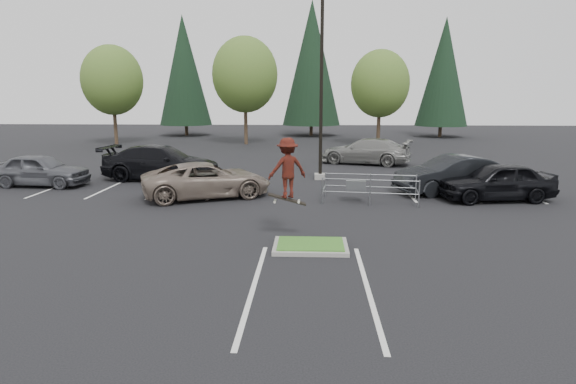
{
  "coord_description": "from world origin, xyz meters",
  "views": [
    {
      "loc": [
        -0.02,
        -13.7,
        4.48
      ],
      "look_at": [
        -0.74,
        1.5,
        1.4
      ],
      "focal_mm": 30.0,
      "sensor_mm": 36.0,
      "label": 1
    }
  ],
  "objects_px": {
    "decid_c": "(380,86)",
    "conif_a": "(184,71)",
    "conif_c": "(444,72)",
    "light_pole": "(321,93)",
    "car_l_grey": "(40,170)",
    "car_r_charc": "(452,175)",
    "conif_b": "(312,63)",
    "car_l_tan": "(205,180)",
    "car_l_black": "(161,163)",
    "decid_b": "(245,77)",
    "cart_corral": "(359,186)",
    "skateboarder": "(287,168)",
    "decid_a": "(112,82)",
    "car_r_black": "(497,182)",
    "car_far_silver": "(367,151)"
  },
  "relations": [
    {
      "from": "car_l_tan",
      "to": "car_r_black",
      "type": "bearing_deg",
      "value": -112.37
    },
    {
      "from": "decid_b",
      "to": "conif_b",
      "type": "height_order",
      "value": "conif_b"
    },
    {
      "from": "cart_corral",
      "to": "car_r_black",
      "type": "bearing_deg",
      "value": 12.17
    },
    {
      "from": "skateboarder",
      "to": "car_r_black",
      "type": "distance_m",
      "value": 10.71
    },
    {
      "from": "decid_c",
      "to": "conif_b",
      "type": "distance_m",
      "value": 12.51
    },
    {
      "from": "conif_a",
      "to": "car_l_grey",
      "type": "relative_size",
      "value": 2.76
    },
    {
      "from": "car_l_tan",
      "to": "car_far_silver",
      "type": "height_order",
      "value": "car_far_silver"
    },
    {
      "from": "car_r_black",
      "to": "car_l_tan",
      "type": "bearing_deg",
      "value": -97.86
    },
    {
      "from": "conif_a",
      "to": "conif_b",
      "type": "relative_size",
      "value": 0.9
    },
    {
      "from": "decid_b",
      "to": "skateboarder",
      "type": "xyz_separation_m",
      "value": [
        5.25,
        -29.53,
        -3.8
      ]
    },
    {
      "from": "conif_c",
      "to": "car_l_grey",
      "type": "relative_size",
      "value": 2.65
    },
    {
      "from": "light_pole",
      "to": "skateboarder",
      "type": "relative_size",
      "value": 4.78
    },
    {
      "from": "cart_corral",
      "to": "skateboarder",
      "type": "bearing_deg",
      "value": -110.39
    },
    {
      "from": "light_pole",
      "to": "decid_a",
      "type": "relative_size",
      "value": 1.14
    },
    {
      "from": "decid_a",
      "to": "car_l_black",
      "type": "height_order",
      "value": "decid_a"
    },
    {
      "from": "decid_a",
      "to": "car_l_grey",
      "type": "distance_m",
      "value": 21.69
    },
    {
      "from": "decid_a",
      "to": "conif_a",
      "type": "height_order",
      "value": "conif_a"
    },
    {
      "from": "decid_b",
      "to": "cart_corral",
      "type": "distance_m",
      "value": 25.95
    },
    {
      "from": "car_l_black",
      "to": "car_r_black",
      "type": "distance_m",
      "value": 16.61
    },
    {
      "from": "decid_c",
      "to": "car_far_silver",
      "type": "xyz_separation_m",
      "value": [
        -2.31,
        -11.83,
        -4.41
      ]
    },
    {
      "from": "light_pole",
      "to": "conif_c",
      "type": "height_order",
      "value": "conif_c"
    },
    {
      "from": "car_l_tan",
      "to": "car_l_black",
      "type": "xyz_separation_m",
      "value": [
        -3.32,
        4.45,
        0.14
      ]
    },
    {
      "from": "decid_b",
      "to": "car_r_charc",
      "type": "xyz_separation_m",
      "value": [
        12.51,
        -21.97,
        -5.18
      ]
    },
    {
      "from": "light_pole",
      "to": "conif_a",
      "type": "height_order",
      "value": "conif_a"
    },
    {
      "from": "decid_c",
      "to": "conif_a",
      "type": "relative_size",
      "value": 0.64
    },
    {
      "from": "decid_a",
      "to": "cart_corral",
      "type": "distance_m",
      "value": 31.35
    },
    {
      "from": "decid_c",
      "to": "car_r_black",
      "type": "height_order",
      "value": "decid_c"
    },
    {
      "from": "skateboarder",
      "to": "car_r_charc",
      "type": "height_order",
      "value": "skateboarder"
    },
    {
      "from": "decid_b",
      "to": "car_far_silver",
      "type": "xyz_separation_m",
      "value": [
        9.69,
        -12.53,
        -5.2
      ]
    },
    {
      "from": "decid_b",
      "to": "car_l_grey",
      "type": "distance_m",
      "value": 23.06
    },
    {
      "from": "conif_a",
      "to": "conif_c",
      "type": "relative_size",
      "value": 1.04
    },
    {
      "from": "car_r_charc",
      "to": "car_far_silver",
      "type": "relative_size",
      "value": 0.9
    },
    {
      "from": "conif_b",
      "to": "car_l_tan",
      "type": "relative_size",
      "value": 2.58
    },
    {
      "from": "car_l_grey",
      "to": "car_r_charc",
      "type": "relative_size",
      "value": 0.9
    },
    {
      "from": "skateboarder",
      "to": "cart_corral",
      "type": "bearing_deg",
      "value": -139.65
    },
    {
      "from": "conif_b",
      "to": "skateboarder",
      "type": "relative_size",
      "value": 6.84
    },
    {
      "from": "car_l_grey",
      "to": "car_r_charc",
      "type": "xyz_separation_m",
      "value": [
        20.0,
        -0.79,
        0.06
      ]
    },
    {
      "from": "car_r_charc",
      "to": "car_l_grey",
      "type": "bearing_deg",
      "value": -109.76
    },
    {
      "from": "conif_b",
      "to": "car_l_black",
      "type": "xyz_separation_m",
      "value": [
        -8.0,
        -29.05,
        -6.93
      ]
    },
    {
      "from": "decid_c",
      "to": "skateboarder",
      "type": "height_order",
      "value": "decid_c"
    },
    {
      "from": "conif_b",
      "to": "car_l_grey",
      "type": "xyz_separation_m",
      "value": [
        -13.5,
        -31.14,
        -7.05
      ]
    },
    {
      "from": "conif_c",
      "to": "car_l_tan",
      "type": "bearing_deg",
      "value": -119.88
    },
    {
      "from": "light_pole",
      "to": "conif_a",
      "type": "distance_m",
      "value": 31.63
    },
    {
      "from": "decid_a",
      "to": "conif_b",
      "type": "xyz_separation_m",
      "value": [
        18.01,
        10.47,
        2.27
      ]
    },
    {
      "from": "car_l_tan",
      "to": "car_l_grey",
      "type": "relative_size",
      "value": 1.19
    },
    {
      "from": "decid_c",
      "to": "car_r_charc",
      "type": "relative_size",
      "value": 1.6
    },
    {
      "from": "cart_corral",
      "to": "car_r_black",
      "type": "relative_size",
      "value": 0.85
    },
    {
      "from": "decid_c",
      "to": "conif_a",
      "type": "height_order",
      "value": "conif_a"
    },
    {
      "from": "skateboarder",
      "to": "car_r_black",
      "type": "bearing_deg",
      "value": -167.96
    },
    {
      "from": "car_r_black",
      "to": "car_far_silver",
      "type": "distance_m",
      "value": 11.82
    }
  ]
}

